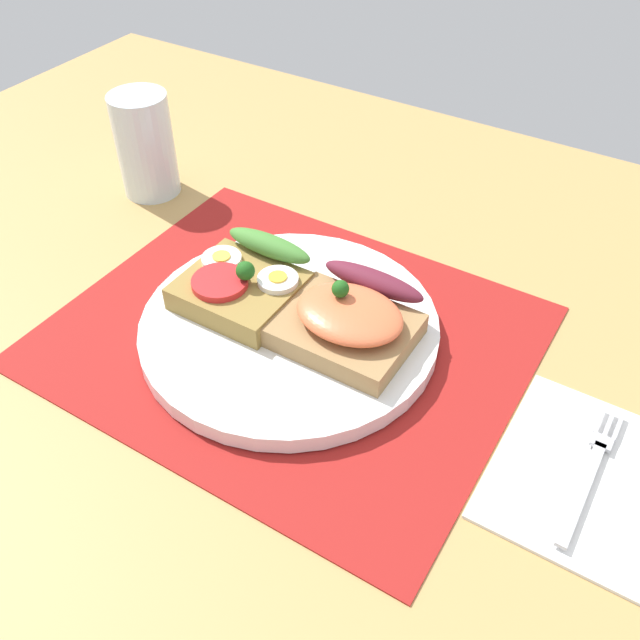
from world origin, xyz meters
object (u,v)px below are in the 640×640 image
at_px(plate, 290,327).
at_px(fork, 591,468).
at_px(sandwich_salmon, 349,318).
at_px(drinking_glass, 145,145).
at_px(napkin, 598,481).
at_px(sandwich_egg_tomato, 242,283).

relative_size(plate, fork, 1.91).
xyz_separation_m(sandwich_salmon, drinking_glass, (-0.31, 0.10, 0.02)).
xyz_separation_m(sandwich_salmon, napkin, (0.21, -0.02, -0.03)).
bearing_deg(drinking_glass, sandwich_salmon, -18.81).
bearing_deg(napkin, sandwich_salmon, 173.99).
xyz_separation_m(plate, fork, (0.25, -0.01, -0.00)).
relative_size(sandwich_egg_tomato, napkin, 0.68).
height_order(sandwich_salmon, fork, sandwich_salmon).
distance_m(sandwich_salmon, napkin, 0.21).
bearing_deg(sandwich_salmon, plate, -167.90).
height_order(sandwich_egg_tomato, drinking_glass, drinking_glass).
xyz_separation_m(sandwich_salmon, fork, (0.20, -0.02, -0.03)).
bearing_deg(napkin, plate, 177.52).
relative_size(fork, drinking_glass, 1.20).
relative_size(plate, drinking_glass, 2.29).
bearing_deg(fork, sandwich_egg_tomato, 177.75).
bearing_deg(sandwich_egg_tomato, drinking_glass, 151.66).
xyz_separation_m(plate, drinking_glass, (-0.25, 0.11, 0.04)).
distance_m(plate, sandwich_egg_tomato, 0.06).
xyz_separation_m(plate, sandwich_egg_tomato, (-0.05, 0.00, 0.02)).
bearing_deg(sandwich_salmon, drinking_glass, 161.19).
height_order(fork, drinking_glass, drinking_glass).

